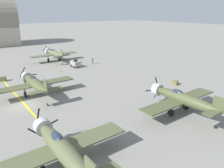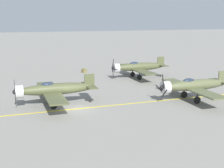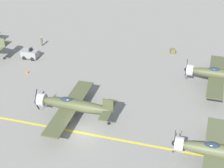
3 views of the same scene
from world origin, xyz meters
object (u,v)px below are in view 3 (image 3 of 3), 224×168
Objects in this scene: airplane_near_center at (219,152)px; airplane_mid_center at (72,105)px; tow_tractor at (30,54)px; airplane_near_right at (219,74)px; supply_crate_by_tanker at (173,51)px; ground_crew_walking at (42,41)px; traffic_cone at (27,72)px.

airplane_mid_center is (3.64, 17.37, 0.00)m from airplane_near_center.
airplane_mid_center is at bearing -136.59° from tow_tractor.
tow_tractor is (13.12, 12.41, -1.22)m from airplane_mid_center.
airplane_near_right is 13.20× the size of supply_crate_by_tanker.
airplane_near_right is at bearing -100.17° from ground_crew_walking.
airplane_mid_center reaches higher than ground_crew_walking.
airplane_mid_center is 7.27× the size of ground_crew_walking.
airplane_mid_center reaches higher than traffic_cone.
airplane_mid_center is 23.17m from supply_crate_by_tanker.
tow_tractor is (0.57, 29.21, -1.22)m from airplane_near_right.
airplane_mid_center is at bearing 77.97° from airplane_near_center.
airplane_near_center is at bearing -93.31° from airplane_mid_center.
airplane_mid_center is at bearing 136.08° from airplane_near_right.
tow_tractor reaches higher than traffic_cone.
airplane_near_right is 7.27× the size of ground_crew_walking.
airplane_mid_center is at bearing -144.84° from ground_crew_walking.
airplane_mid_center is at bearing 156.46° from supply_crate_by_tanker.
ground_crew_walking is at bearing 43.71° from airplane_mid_center.
ground_crew_walking is at bearing 11.71° from traffic_cone.
ground_crew_walking is at bearing 1.68° from tow_tractor.
supply_crate_by_tanker is 1.65× the size of traffic_cone.
ground_crew_walking is 3.00× the size of traffic_cone.
traffic_cone is at bearing 107.58° from airplane_near_right.
airplane_near_center is (-16.20, -0.58, -0.00)m from airplane_near_right.
supply_crate_by_tanker is (21.19, -9.23, -1.63)m from airplane_mid_center.
airplane_near_right is at bearing -138.77° from supply_crate_by_tanker.
tow_tractor is at bearing 98.19° from airplane_near_right.
tow_tractor is at bearing 21.33° from traffic_cone.
supply_crate_by_tanker is (24.83, 8.14, -1.63)m from airplane_near_center.
tow_tractor is (16.77, 29.79, -1.22)m from airplane_near_center.
airplane_near_right reaches higher than traffic_cone.
traffic_cone is (-4.56, -1.78, -0.52)m from tow_tractor.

